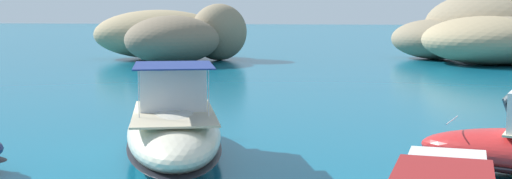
# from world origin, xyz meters

# --- Properties ---
(islet_large) EXTENTS (22.33, 22.13, 6.58)m
(islet_large) POSITION_xyz_m (18.93, 56.44, 2.51)
(islet_large) COLOR #84755B
(islet_large) RESTS_ON ground
(islet_small) EXTENTS (16.90, 18.17, 5.27)m
(islet_small) POSITION_xyz_m (-11.35, 53.12, 2.32)
(islet_small) COLOR #756651
(islet_small) RESTS_ON ground
(motorboat_cream) EXTENTS (5.73, 10.51, 3.15)m
(motorboat_cream) POSITION_xyz_m (-0.13, 12.99, 1.00)
(motorboat_cream) COLOR beige
(motorboat_cream) RESTS_ON ground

